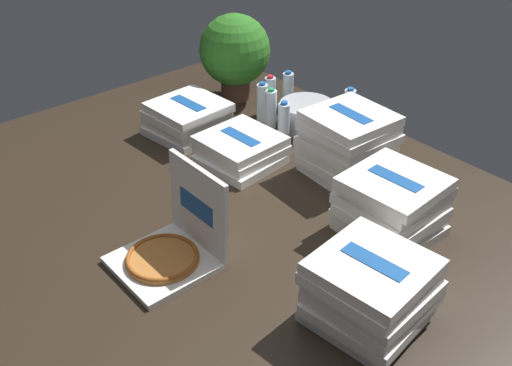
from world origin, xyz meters
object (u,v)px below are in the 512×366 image
object	(u,v)px
ice_bucket	(306,115)
water_bottle_2	(271,109)
potted_plant	(235,52)
pizza_stack_left_far	(370,292)
water_bottle_1	(340,122)
water_bottle_4	(262,102)
pizza_stack_right_near	(348,144)
water_bottle_0	(284,122)
open_pizza_box	(173,244)
pizza_stack_right_far	(241,150)
water_bottle_3	(349,108)
pizza_stack_center_far	(187,118)
water_bottle_5	(288,91)
water_bottle_6	(270,95)
pizza_stack_left_mid	(391,205)

from	to	relation	value
ice_bucket	water_bottle_2	size ratio (longest dim) A/B	1.29
potted_plant	pizza_stack_left_far	bearing A→B (deg)	-25.14
water_bottle_1	water_bottle_4	bearing A→B (deg)	-161.01
pizza_stack_right_near	potted_plant	xyz separation A→B (m)	(-1.06, 0.14, 0.14)
water_bottle_0	water_bottle_4	size ratio (longest dim) A/B	1.00
pizza_stack_left_far	water_bottle_0	xyz separation A→B (m)	(-1.19, 0.69, -0.03)
open_pizza_box	pizza_stack_right_far	xyz separation A→B (m)	(-0.43, 0.71, -0.01)
pizza_stack_right_near	water_bottle_0	bearing A→B (deg)	-178.02
pizza_stack_right_far	water_bottle_3	distance (m)	0.73
ice_bucket	water_bottle_0	bearing A→B (deg)	-80.76
pizza_stack_right_near	water_bottle_4	world-z (taller)	pizza_stack_right_near
pizza_stack_right_far	water_bottle_3	size ratio (longest dim) A/B	1.75
water_bottle_0	potted_plant	distance (m)	0.66
water_bottle_0	water_bottle_2	size ratio (longest dim) A/B	1.00
water_bottle_3	pizza_stack_center_far	bearing A→B (deg)	-125.27
open_pizza_box	water_bottle_4	xyz separation A→B (m)	(-0.71, 1.11, 0.03)
pizza_stack_center_far	water_bottle_5	bearing A→B (deg)	78.72
water_bottle_2	water_bottle_6	bearing A→B (deg)	139.74
pizza_stack_right_near	water_bottle_1	distance (m)	0.34
pizza_stack_center_far	water_bottle_4	xyz separation A→B (m)	(0.15, 0.43, 0.02)
water_bottle_0	potted_plant	xyz separation A→B (m)	(-0.61, 0.15, 0.19)
pizza_stack_left_mid	pizza_stack_right_far	world-z (taller)	pizza_stack_left_mid
ice_bucket	potted_plant	xyz separation A→B (m)	(-0.58, -0.05, 0.23)
ice_bucket	water_bottle_5	bearing A→B (deg)	159.78
pizza_stack_left_mid	water_bottle_4	world-z (taller)	pizza_stack_left_mid
ice_bucket	water_bottle_3	xyz separation A→B (m)	(0.15, 0.19, 0.04)
open_pizza_box	pizza_stack_right_far	bearing A→B (deg)	121.08
water_bottle_1	water_bottle_5	size ratio (longest dim) A/B	1.00
pizza_stack_right_near	pizza_stack_center_far	xyz separation A→B (m)	(-0.87, -0.36, -0.07)
open_pizza_box	water_bottle_0	distance (m)	1.12
open_pizza_box	pizza_stack_center_far	distance (m)	1.10
water_bottle_3	water_bottle_4	world-z (taller)	same
pizza_stack_center_far	pizza_stack_right_far	world-z (taller)	pizza_stack_center_far
ice_bucket	water_bottle_1	world-z (taller)	water_bottle_1
pizza_stack_center_far	pizza_stack_left_mid	xyz separation A→B (m)	(1.32, 0.14, 0.05)
water_bottle_6	potted_plant	distance (m)	0.35
pizza_stack_right_far	pizza_stack_center_far	bearing A→B (deg)	-176.08
water_bottle_4	water_bottle_5	xyz separation A→B (m)	(-0.02, 0.23, 0.00)
pizza_stack_left_far	water_bottle_2	bearing A→B (deg)	151.12
pizza_stack_center_far	pizza_stack_left_far	distance (m)	1.64
potted_plant	water_bottle_4	bearing A→B (deg)	-12.61
ice_bucket	pizza_stack_right_far	bearing A→B (deg)	-84.42
ice_bucket	potted_plant	size ratio (longest dim) A/B	0.58
water_bottle_2	water_bottle_4	bearing A→B (deg)	170.07
water_bottle_4	open_pizza_box	bearing A→B (deg)	-57.20
pizza_stack_right_far	potted_plant	size ratio (longest dim) A/B	0.79
water_bottle_5	potted_plant	xyz separation A→B (m)	(-0.32, -0.15, 0.19)
open_pizza_box	ice_bucket	distance (m)	1.33
water_bottle_6	water_bottle_2	bearing A→B (deg)	-40.26
water_bottle_6	potted_plant	xyz separation A→B (m)	(-0.30, -0.02, 0.19)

